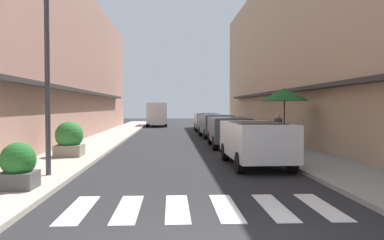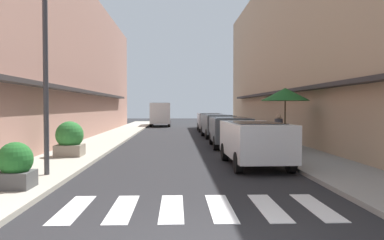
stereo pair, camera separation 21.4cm
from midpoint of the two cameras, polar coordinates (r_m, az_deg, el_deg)
ground_plane at (r=22.05m, az=-1.69°, el=-3.25°), size 92.27×92.27×0.00m
sidewalk_left at (r=22.40m, az=-13.22°, el=-3.07°), size 2.42×58.72×0.12m
sidewalk_right at (r=22.59m, az=9.73°, el=-3.00°), size 2.42×58.72×0.12m
building_row_left at (r=24.45m, az=-21.50°, el=7.92°), size 5.50×39.75×9.21m
building_row_right at (r=24.86m, az=17.72°, el=9.68°), size 5.50×39.75×10.78m
crosswalk at (r=8.01m, az=0.59°, el=-12.38°), size 5.20×2.20×0.01m
parked_car_near at (r=13.48m, az=8.57°, el=-2.63°), size 1.89×4.36×1.47m
parked_car_mid at (r=19.65m, az=4.92°, el=-1.20°), size 1.86×4.18×1.47m
parked_car_far at (r=25.62m, az=3.08°, el=-0.47°), size 1.94×4.30×1.47m
parked_car_distant at (r=32.02m, az=1.87°, el=0.00°), size 1.84×3.94×1.47m
delivery_van at (r=40.82m, az=-5.17°, el=1.09°), size 2.12×5.45×2.37m
street_lamp at (r=11.62m, az=-19.50°, el=8.61°), size 1.19×0.28×5.29m
cafe_umbrella at (r=17.73m, az=12.66°, el=3.52°), size 2.08×2.08×2.67m
planter_corner at (r=10.00m, az=-24.03°, el=-5.99°), size 0.79×0.79×1.06m
planter_midblock at (r=15.81m, az=-17.42°, el=-2.62°), size 1.04×1.04×1.31m
pedestrian_walking_near at (r=17.19m, az=11.77°, el=-1.62°), size 0.34×0.34×1.56m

